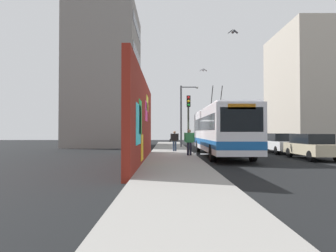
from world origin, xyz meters
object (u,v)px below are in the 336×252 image
city_bus (220,130)px  pedestrian_at_curb (189,140)px  parked_car_white (278,143)px  pedestrian_midblock (174,139)px  parked_car_champagne (311,146)px  parked_car_dark_gray (242,139)px  traffic_light (188,114)px  parked_car_silver (255,140)px  street_lamp (183,111)px

city_bus → pedestrian_at_curb: city_bus is taller
parked_car_white → pedestrian_at_curb: pedestrian_at_curb is taller
parked_car_white → pedestrian_midblock: 8.35m
pedestrian_at_curb → parked_car_champagne: bearing=-100.0°
parked_car_champagne → parked_car_white: same height
parked_car_dark_gray → traffic_light: (-13.11, 7.35, 2.18)m
parked_car_silver → street_lamp: (0.85, 7.23, 3.01)m
pedestrian_midblock → street_lamp: street_lamp is taller
pedestrian_midblock → traffic_light: (-1.98, -0.99, 1.92)m
parked_car_silver → parked_car_champagne: bearing=-180.0°
parked_car_silver → street_lamp: street_lamp is taller
parked_car_champagne → parked_car_dark_gray: same height
parked_car_dark_gray → parked_car_champagne: bearing=180.0°
pedestrian_at_curb → pedestrian_midblock: (4.28, 0.86, -0.07)m
pedestrian_midblock → traffic_light: traffic_light is taller
pedestrian_at_curb → traffic_light: size_ratio=0.40×
city_bus → pedestrian_midblock: size_ratio=7.14×
parked_car_silver → pedestrian_at_curb: pedestrian_at_curb is taller
parked_car_silver → traffic_light: (-7.86, 7.35, 2.19)m
pedestrian_midblock → traffic_light: size_ratio=0.38×
street_lamp → pedestrian_at_curb: bearing=178.7°
parked_car_dark_gray → pedestrian_at_curb: bearing=154.1°
parked_car_champagne → traffic_light: 8.48m
pedestrian_midblock → parked_car_dark_gray: bearing=-36.8°
city_bus → parked_car_white: city_bus is taller
city_bus → traffic_light: size_ratio=2.71×
parked_car_silver → traffic_light: 10.98m
parked_car_white → parked_car_dark_gray: 11.45m
parked_car_champagne → pedestrian_midblock: pedestrian_midblock is taller
parked_car_champagne → parked_car_dark_gray: size_ratio=0.92×
parked_car_white → street_lamp: bearing=45.7°
pedestrian_midblock → street_lamp: size_ratio=0.25×
parked_car_dark_gray → street_lamp: bearing=121.4°
city_bus → street_lamp: street_lamp is taller
parked_car_silver → parked_car_dark_gray: 5.25m
pedestrian_at_curb → city_bus: bearing=-65.5°
parked_car_silver → pedestrian_at_curb: size_ratio=2.48×
traffic_light → street_lamp: size_ratio=0.67×
parked_car_silver → traffic_light: bearing=136.9°
pedestrian_midblock → street_lamp: 7.35m
parked_car_silver → street_lamp: 7.87m
pedestrian_at_curb → traffic_light: bearing=-3.1°
pedestrian_at_curb → pedestrian_midblock: 4.36m
parked_car_silver → parked_car_dark_gray: (5.25, -0.00, 0.00)m
parked_car_white → parked_car_silver: bearing=0.0°
city_bus → street_lamp: bearing=11.5°
city_bus → parked_car_white: 6.05m
city_bus → pedestrian_at_curb: size_ratio=6.73×
parked_car_white → pedestrian_at_curb: bearing=117.9°
traffic_light → street_lamp: (8.71, -0.12, 0.82)m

